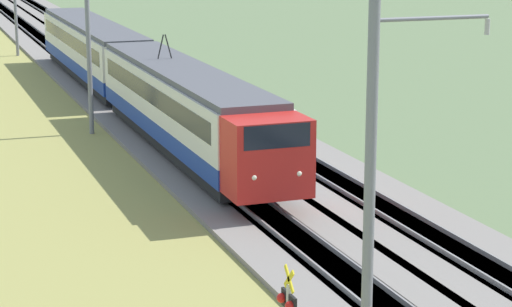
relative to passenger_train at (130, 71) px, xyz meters
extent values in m
cube|color=gray|center=(12.16, 0.00, -2.15)|extent=(240.00, 4.40, 0.30)
cube|color=gray|center=(12.16, -4.04, -2.15)|extent=(240.00, 4.40, 0.30)
cube|color=#4C4238|center=(12.16, 0.00, -2.15)|extent=(240.00, 1.57, 0.30)
cube|color=gray|center=(12.16, 0.53, -1.93)|extent=(240.00, 0.07, 0.15)
cube|color=gray|center=(12.16, -0.53, -1.93)|extent=(240.00, 0.07, 0.15)
cube|color=#4C4238|center=(12.16, -4.04, -2.15)|extent=(240.00, 1.57, 0.30)
cube|color=gray|center=(12.16, -3.50, -1.93)|extent=(240.00, 0.07, 0.15)
cube|color=gray|center=(12.16, -4.57, -1.93)|extent=(240.00, 0.07, 0.15)
cube|color=red|center=(-20.21, 0.00, 0.00)|extent=(1.82, 2.71, 2.60)
cube|color=black|center=(-20.48, 0.00, 0.87)|extent=(1.31, 2.26, 0.78)
sphere|color=#F2EAC6|center=(-21.07, 0.78, -0.43)|extent=(0.20, 0.20, 0.20)
sphere|color=#F2EAC6|center=(-21.07, -0.78, -0.43)|extent=(0.20, 0.20, 0.20)
cube|color=navy|center=(-9.91, 0.00, -0.94)|extent=(18.77, 2.82, 0.73)
cube|color=silver|center=(-9.91, 0.00, 0.36)|extent=(18.77, 2.82, 1.87)
cube|color=black|center=(-9.91, 0.00, 0.51)|extent=(17.27, 2.84, 0.79)
cube|color=#515156|center=(-9.91, 0.00, 1.42)|extent=(18.77, 2.60, 0.25)
cube|color=black|center=(-9.91, 0.00, -1.58)|extent=(17.83, 2.40, 0.55)
cylinder|color=black|center=(-17.49, 0.53, -1.42)|extent=(0.86, 0.12, 0.86)
cylinder|color=black|center=(-17.49, -0.53, -1.42)|extent=(0.86, 0.12, 0.86)
cube|color=navy|center=(10.37, 0.00, -0.94)|extent=(20.59, 2.82, 0.73)
cube|color=silver|center=(10.37, 0.00, 0.36)|extent=(20.59, 2.82, 1.87)
cube|color=black|center=(10.37, 0.00, 0.51)|extent=(18.94, 2.84, 0.79)
cube|color=#515156|center=(10.37, 0.00, 1.42)|extent=(20.59, 2.60, 0.25)
cube|color=black|center=(10.37, 0.00, -1.58)|extent=(19.56, 2.40, 0.55)
cylinder|color=black|center=(-7.10, 0.17, 2.09)|extent=(0.06, 0.33, 1.08)
cylinder|color=black|center=(-7.10, -0.17, 2.09)|extent=(0.06, 0.33, 1.08)
cube|color=black|center=(-17.49, 0.00, -2.30)|extent=(0.10, 0.10, 0.00)
cube|color=black|center=(-32.99, 4.30, 0.29)|extent=(0.70, 0.06, 0.36)
sphere|color=red|center=(-33.21, 4.37, 0.29)|extent=(0.20, 0.20, 0.20)
sphere|color=red|center=(-32.76, 4.37, 0.29)|extent=(0.20, 0.20, 0.20)
cube|color=yellow|center=(-32.99, 4.30, 0.76)|extent=(0.49, 0.03, 0.49)
cube|color=yellow|center=(-32.99, 4.30, 0.76)|extent=(0.49, 0.03, 0.49)
cylinder|color=slate|center=(-33.59, 2.91, 2.20)|extent=(0.22, 0.22, 9.00)
cylinder|color=slate|center=(-33.59, 1.71, 5.79)|extent=(0.08, 2.40, 0.08)
cylinder|color=#B2ADA8|center=(-33.59, 0.51, 5.59)|extent=(0.10, 0.10, 0.30)
cylinder|color=slate|center=(-4.47, 2.91, 2.20)|extent=(0.22, 0.22, 9.01)
camera|label=1|loc=(-50.03, 11.11, 7.59)|focal=70.00mm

